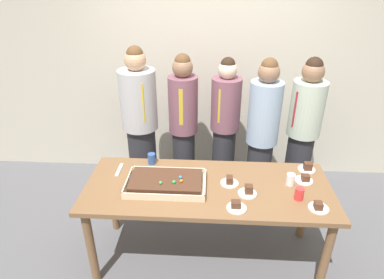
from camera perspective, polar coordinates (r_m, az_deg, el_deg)
ground_plane at (r=3.29m, az=2.37°, el=-19.38°), size 12.00×12.00×0.00m
interior_back_panel at (r=3.95m, az=3.33°, el=14.36°), size 8.00×0.12×3.00m
party_table at (r=2.81m, az=2.65°, el=-9.54°), size 2.03×0.81×0.80m
sheet_cake at (r=2.74m, az=-4.55°, el=-7.40°), size 0.65×0.39×0.10m
plated_slice_near_left at (r=2.69m, az=9.57°, el=-8.79°), size 0.15×0.15×0.08m
plated_slice_near_right at (r=2.79m, az=6.42°, el=-7.21°), size 0.15×0.15×0.07m
plated_slice_far_left at (r=2.68m, az=20.90°, el=-10.80°), size 0.15×0.15×0.06m
plated_slice_far_right at (r=2.96m, az=18.77°, el=-6.50°), size 0.15×0.15×0.06m
plated_slice_center_front at (r=2.54m, az=7.56°, el=-11.33°), size 0.15×0.15×0.06m
plated_slice_center_back at (r=3.11m, az=19.20°, el=-4.59°), size 0.15×0.15×0.08m
drink_cup_nearest at (r=3.05m, az=-7.02°, el=-3.29°), size 0.07×0.07×0.10m
drink_cup_middle at (r=2.72m, az=17.94°, el=-8.87°), size 0.07×0.07×0.10m
drink_cup_far_end at (r=2.86m, az=16.57°, el=-6.61°), size 0.07×0.07×0.10m
cake_server_utensil at (r=3.02m, az=-12.50°, el=-5.12°), size 0.03×0.20×0.01m
person_serving_front at (r=3.58m, az=-1.55°, el=2.35°), size 0.31×0.31×1.66m
person_green_shirt_behind at (r=3.41m, az=11.88°, el=0.46°), size 0.32×0.32×1.68m
person_striped_tie_right at (r=3.50m, az=-8.90°, el=1.97°), size 0.37×0.37×1.76m
person_far_right_suit at (r=3.64m, az=5.61°, el=2.09°), size 0.32×0.32×1.61m
person_left_edge_reaching at (r=3.63m, az=18.47°, el=1.06°), size 0.34×0.34×1.66m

